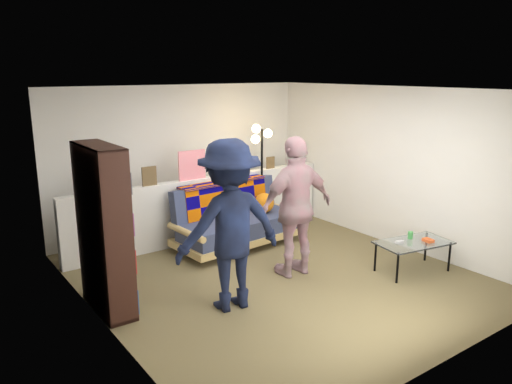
% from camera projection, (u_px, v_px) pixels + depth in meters
% --- Properties ---
extents(ground, '(5.00, 5.00, 0.00)m').
position_uv_depth(ground, '(274.00, 275.00, 6.56)').
color(ground, brown).
rests_on(ground, ground).
extents(room_shell, '(4.60, 5.05, 2.45)m').
position_uv_depth(room_shell, '(253.00, 145.00, 6.53)').
color(room_shell, silver).
rests_on(room_shell, ground).
extents(half_wall_ledge, '(4.45, 0.15, 1.00)m').
position_uv_depth(half_wall_ledge, '(204.00, 209.00, 7.85)').
color(half_wall_ledge, silver).
rests_on(half_wall_ledge, ground).
extents(ledge_decor, '(2.97, 0.02, 0.45)m').
position_uv_depth(ledge_decor, '(191.00, 168.00, 7.55)').
color(ledge_decor, brown).
rests_on(ledge_decor, half_wall_ledge).
extents(futon_sofa, '(2.03, 1.08, 0.85)m').
position_uv_depth(futon_sofa, '(237.00, 220.00, 7.62)').
color(futon_sofa, tan).
rests_on(futon_sofa, ground).
extents(bookshelf, '(0.31, 0.93, 1.87)m').
position_uv_depth(bookshelf, '(104.00, 235.00, 5.44)').
color(bookshelf, black).
rests_on(bookshelf, ground).
extents(coffee_table, '(1.06, 0.71, 0.51)m').
position_uv_depth(coffee_table, '(414.00, 244.00, 6.61)').
color(coffee_table, black).
rests_on(coffee_table, ground).
extents(floor_lamp, '(0.41, 0.35, 1.77)m').
position_uv_depth(floor_lamp, '(261.00, 156.00, 8.14)').
color(floor_lamp, black).
rests_on(floor_lamp, ground).
extents(person_left, '(1.32, 0.86, 1.92)m').
position_uv_depth(person_left, '(229.00, 226.00, 5.49)').
color(person_left, black).
rests_on(person_left, ground).
extents(person_right, '(1.10, 0.51, 1.83)m').
position_uv_depth(person_right, '(296.00, 207.00, 6.40)').
color(person_right, pink).
rests_on(person_right, ground).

